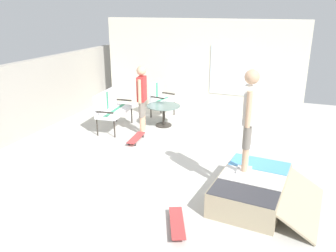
{
  "coord_description": "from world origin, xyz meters",
  "views": [
    {
      "loc": [
        -6.08,
        -2.26,
        3.09
      ],
      "look_at": [
        0.27,
        0.18,
        0.7
      ],
      "focal_mm": 36.49,
      "sensor_mm": 36.0,
      "label": 1
    }
  ],
  "objects_px": {
    "person_watching": "(142,95)",
    "patio_bench": "(111,106)",
    "patio_chair_near_house": "(159,96)",
    "skateboard_by_bench": "(136,138)",
    "person_skater": "(249,114)",
    "skateboard_spare": "(177,223)",
    "skate_ramp": "(253,189)",
    "patio_table": "(164,111)"
  },
  "relations": [
    {
      "from": "patio_chair_near_house",
      "to": "person_skater",
      "type": "xyz_separation_m",
      "value": [
        -3.65,
        -3.06,
        0.84
      ]
    },
    {
      "from": "skate_ramp",
      "to": "person_skater",
      "type": "relative_size",
      "value": 1.04
    },
    {
      "from": "person_watching",
      "to": "skateboard_by_bench",
      "type": "relative_size",
      "value": 2.13
    },
    {
      "from": "skate_ramp",
      "to": "skateboard_by_bench",
      "type": "bearing_deg",
      "value": 60.39
    },
    {
      "from": "skate_ramp",
      "to": "skateboard_by_bench",
      "type": "relative_size",
      "value": 2.21
    },
    {
      "from": "patio_chair_near_house",
      "to": "person_watching",
      "type": "distance_m",
      "value": 1.61
    },
    {
      "from": "person_watching",
      "to": "person_skater",
      "type": "height_order",
      "value": "person_skater"
    },
    {
      "from": "patio_bench",
      "to": "patio_table",
      "type": "bearing_deg",
      "value": -59.49
    },
    {
      "from": "patio_bench",
      "to": "patio_table",
      "type": "xyz_separation_m",
      "value": [
        0.71,
        -1.21,
        -0.21
      ]
    },
    {
      "from": "person_watching",
      "to": "person_skater",
      "type": "relative_size",
      "value": 1.0
    },
    {
      "from": "patio_bench",
      "to": "skateboard_by_bench",
      "type": "xyz_separation_m",
      "value": [
        -0.59,
        -1.01,
        -0.53
      ]
    },
    {
      "from": "skate_ramp",
      "to": "patio_chair_near_house",
      "type": "bearing_deg",
      "value": 40.55
    },
    {
      "from": "skateboard_spare",
      "to": "patio_bench",
      "type": "bearing_deg",
      "value": 41.6
    },
    {
      "from": "skateboard_spare",
      "to": "person_watching",
      "type": "bearing_deg",
      "value": 32.09
    },
    {
      "from": "patio_chair_near_house",
      "to": "person_skater",
      "type": "relative_size",
      "value": 0.58
    },
    {
      "from": "patio_bench",
      "to": "patio_table",
      "type": "distance_m",
      "value": 1.42
    },
    {
      "from": "skate_ramp",
      "to": "skateboard_spare",
      "type": "height_order",
      "value": "skate_ramp"
    },
    {
      "from": "person_watching",
      "to": "person_skater",
      "type": "distance_m",
      "value": 3.6
    },
    {
      "from": "skateboard_spare",
      "to": "patio_table",
      "type": "bearing_deg",
      "value": 24.14
    },
    {
      "from": "skate_ramp",
      "to": "patio_table",
      "type": "distance_m",
      "value": 4.12
    },
    {
      "from": "patio_bench",
      "to": "patio_chair_near_house",
      "type": "bearing_deg",
      "value": -26.74
    },
    {
      "from": "patio_bench",
      "to": "person_skater",
      "type": "height_order",
      "value": "person_skater"
    },
    {
      "from": "patio_table",
      "to": "skateboard_by_bench",
      "type": "relative_size",
      "value": 1.1
    },
    {
      "from": "patio_chair_near_house",
      "to": "person_watching",
      "type": "xyz_separation_m",
      "value": [
        -1.55,
        -0.17,
        0.41
      ]
    },
    {
      "from": "patio_bench",
      "to": "skateboard_spare",
      "type": "relative_size",
      "value": 1.59
    },
    {
      "from": "patio_bench",
      "to": "patio_table",
      "type": "height_order",
      "value": "patio_bench"
    },
    {
      "from": "person_watching",
      "to": "skateboard_spare",
      "type": "xyz_separation_m",
      "value": [
        -3.43,
        -2.15,
        -0.93
      ]
    },
    {
      "from": "skateboard_by_bench",
      "to": "patio_chair_near_house",
      "type": "bearing_deg",
      "value": 6.85
    },
    {
      "from": "person_watching",
      "to": "patio_bench",
      "type": "bearing_deg",
      "value": 87.39
    },
    {
      "from": "person_watching",
      "to": "skateboard_spare",
      "type": "distance_m",
      "value": 4.15
    },
    {
      "from": "patio_chair_near_house",
      "to": "skateboard_spare",
      "type": "height_order",
      "value": "patio_chair_near_house"
    },
    {
      "from": "skateboard_by_bench",
      "to": "patio_table",
      "type": "bearing_deg",
      "value": -8.59
    },
    {
      "from": "patio_table",
      "to": "skateboard_spare",
      "type": "bearing_deg",
      "value": -155.86
    },
    {
      "from": "skateboard_by_bench",
      "to": "person_skater",
      "type": "bearing_deg",
      "value": -118.95
    },
    {
      "from": "person_skater",
      "to": "skate_ramp",
      "type": "bearing_deg",
      "value": -128.41
    },
    {
      "from": "skate_ramp",
      "to": "person_watching",
      "type": "relative_size",
      "value": 1.04
    },
    {
      "from": "patio_chair_near_house",
      "to": "skateboard_spare",
      "type": "bearing_deg",
      "value": -154.99
    },
    {
      "from": "patio_chair_near_house",
      "to": "patio_table",
      "type": "height_order",
      "value": "patio_chair_near_house"
    },
    {
      "from": "skate_ramp",
      "to": "patio_chair_near_house",
      "type": "relative_size",
      "value": 1.77
    },
    {
      "from": "patio_chair_near_house",
      "to": "skateboard_by_bench",
      "type": "xyz_separation_m",
      "value": [
        -2.1,
        -0.25,
        -0.53
      ]
    },
    {
      "from": "patio_chair_near_house",
      "to": "skateboard_by_bench",
      "type": "distance_m",
      "value": 2.18
    },
    {
      "from": "patio_bench",
      "to": "patio_chair_near_house",
      "type": "distance_m",
      "value": 1.69
    }
  ]
}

